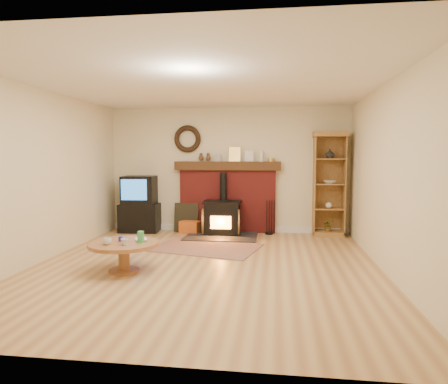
# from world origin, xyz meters

# --- Properties ---
(ground) EXTENTS (5.50, 5.50, 0.00)m
(ground) POSITION_xyz_m (0.00, 0.00, 0.00)
(ground) COLOR #A77745
(ground) RESTS_ON ground
(room_shell) EXTENTS (5.02, 5.52, 2.61)m
(room_shell) POSITION_xyz_m (-0.02, 0.09, 1.72)
(room_shell) COLOR beige
(room_shell) RESTS_ON ground
(chimney_breast) EXTENTS (2.20, 0.22, 1.78)m
(chimney_breast) POSITION_xyz_m (0.00, 2.67, 0.80)
(chimney_breast) COLOR maroon
(chimney_breast) RESTS_ON ground
(wood_stove) EXTENTS (1.40, 1.00, 1.25)m
(wood_stove) POSITION_xyz_m (-0.06, 2.27, 0.34)
(wood_stove) COLOR black
(wood_stove) RESTS_ON ground
(area_rug) EXTENTS (2.01, 1.60, 0.01)m
(area_rug) POSITION_xyz_m (-0.20, 1.16, 0.01)
(area_rug) COLOR brown
(area_rug) RESTS_ON ground
(tv_unit) EXTENTS (0.83, 0.61, 1.18)m
(tv_unit) POSITION_xyz_m (-1.84, 2.47, 0.56)
(tv_unit) COLOR black
(tv_unit) RESTS_ON ground
(curio_cabinet) EXTENTS (0.66, 0.48, 2.07)m
(curio_cabinet) POSITION_xyz_m (2.05, 2.56, 1.03)
(curio_cabinet) COLOR brown
(curio_cabinet) RESTS_ON ground
(firelog_box) EXTENTS (0.46, 0.35, 0.26)m
(firelog_box) POSITION_xyz_m (-0.74, 2.40, 0.13)
(firelog_box) COLOR orange
(firelog_box) RESTS_ON ground
(leaning_painting) EXTENTS (0.51, 0.14, 0.61)m
(leaning_painting) POSITION_xyz_m (-0.86, 2.55, 0.30)
(leaning_painting) COLOR black
(leaning_painting) RESTS_ON ground
(fire_tools) EXTENTS (0.19, 0.16, 0.70)m
(fire_tools) POSITION_xyz_m (0.89, 2.50, 0.16)
(fire_tools) COLOR black
(fire_tools) RESTS_ON ground
(coffee_table) EXTENTS (0.97, 0.97, 0.57)m
(coffee_table) POSITION_xyz_m (-1.07, -0.39, 0.34)
(coffee_table) COLOR brown
(coffee_table) RESTS_ON ground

